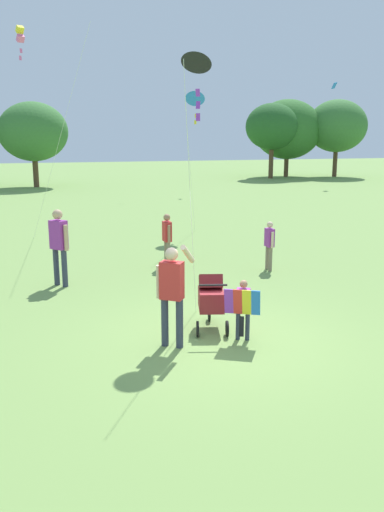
# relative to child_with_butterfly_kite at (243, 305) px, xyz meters

# --- Properties ---
(ground_plane) EXTENTS (120.00, 120.00, 0.00)m
(ground_plane) POSITION_rel_child_with_butterfly_kite_xyz_m (-0.37, 0.14, -0.64)
(ground_plane) COLOR #75994C
(treeline_distant) EXTENTS (47.44, 8.00, 6.18)m
(treeline_distant) POSITION_rel_child_with_butterfly_kite_xyz_m (-2.03, 31.03, 3.10)
(treeline_distant) COLOR brown
(treeline_distant) RESTS_ON ground
(child_with_butterfly_kite) EXTENTS (0.61, 0.49, 1.07)m
(child_with_butterfly_kite) POSITION_rel_child_with_butterfly_kite_xyz_m (0.00, 0.00, 0.00)
(child_with_butterfly_kite) COLOR #33384C
(child_with_butterfly_kite) RESTS_ON ground
(person_adult_flyer) EXTENTS (0.68, 0.47, 1.77)m
(person_adult_flyer) POSITION_rel_child_with_butterfly_kite_xyz_m (-1.22, 0.07, 0.38)
(person_adult_flyer) COLOR #33384C
(person_adult_flyer) RESTS_ON ground
(stroller) EXTENTS (0.68, 1.12, 1.03)m
(stroller) POSITION_rel_child_with_butterfly_kite_xyz_m (-0.35, 0.70, -0.04)
(stroller) COLOR black
(stroller) RESTS_ON ground
(kite_adult_black) EXTENTS (1.01, 1.85, 4.93)m
(kite_adult_black) POSITION_rel_child_with_butterfly_kite_xyz_m (-0.34, 1.68, 4.03)
(kite_adult_black) COLOR black
(kite_adult_black) RESTS_ON ground
(kite_orange_delta) EXTENTS (1.46, 2.88, 4.94)m
(kite_orange_delta) POSITION_rel_child_with_butterfly_kite_xyz_m (2.17, 10.48, 3.99)
(kite_orange_delta) COLOR blue
(kite_orange_delta) RESTS_ON ground
(kite_green_novelty) EXTENTS (2.03, 3.54, 6.81)m
(kite_green_novelty) POSITION_rel_child_with_butterfly_kite_xyz_m (-3.49, 10.63, 5.78)
(kite_green_novelty) COLOR yellow
(kite_green_novelty) RESTS_ON ground
(person_sitting_far) EXTENTS (0.43, 0.47, 1.80)m
(person_sitting_far) POSITION_rel_child_with_butterfly_kite_xyz_m (-2.86, 4.33, 0.42)
(person_sitting_far) COLOR #33384C
(person_sitting_far) RESTS_ON ground
(person_couple_left) EXTENTS (0.20, 0.46, 1.43)m
(person_couple_left) POSITION_rel_child_with_butterfly_kite_xyz_m (-0.05, 5.44, 0.20)
(person_couple_left) COLOR #7F705B
(person_couple_left) RESTS_ON ground
(person_kid_running) EXTENTS (0.18, 0.41, 1.28)m
(person_kid_running) POSITION_rel_child_with_butterfly_kite_xyz_m (2.41, 4.36, 0.11)
(person_kid_running) COLOR #7F705B
(person_kid_running) RESTS_ON ground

